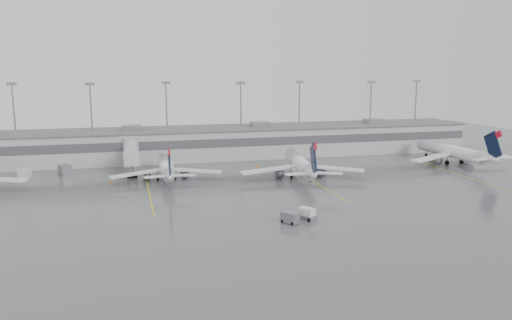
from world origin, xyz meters
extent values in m
plane|color=#555558|center=(0.00, 0.00, 0.00)|extent=(260.00, 260.00, 0.00)
cube|color=#A2A29D|center=(0.00, 58.00, 4.00)|extent=(150.00, 16.00, 8.00)
cube|color=#47474C|center=(0.00, 49.95, 5.00)|extent=(150.00, 0.15, 2.20)
cube|color=#606060|center=(0.00, 58.00, 8.05)|extent=(152.00, 17.00, 0.30)
cube|color=slate|center=(50.00, 58.00, 8.80)|extent=(5.00, 4.00, 1.30)
cylinder|color=gray|center=(-50.00, 67.50, 10.00)|extent=(0.44, 0.44, 20.00)
cube|color=slate|center=(-50.00, 67.50, 20.20)|extent=(2.40, 0.50, 0.80)
cylinder|color=gray|center=(-30.00, 60.00, 10.00)|extent=(0.44, 0.44, 20.00)
cube|color=slate|center=(-30.00, 60.00, 20.20)|extent=(2.40, 0.50, 0.80)
cylinder|color=gray|center=(-10.00, 67.50, 10.00)|extent=(0.44, 0.44, 20.00)
cube|color=slate|center=(-10.00, 67.50, 20.20)|extent=(2.40, 0.50, 0.80)
cylinder|color=gray|center=(10.00, 60.00, 10.00)|extent=(0.44, 0.44, 20.00)
cube|color=slate|center=(10.00, 60.00, 20.20)|extent=(2.40, 0.50, 0.80)
cylinder|color=gray|center=(30.00, 67.50, 10.00)|extent=(0.44, 0.44, 20.00)
cube|color=slate|center=(30.00, 67.50, 20.20)|extent=(2.40, 0.50, 0.80)
cylinder|color=gray|center=(50.00, 60.00, 10.00)|extent=(0.44, 0.44, 20.00)
cube|color=slate|center=(50.00, 60.00, 20.20)|extent=(2.40, 0.50, 0.80)
cylinder|color=gray|center=(70.00, 67.50, 10.00)|extent=(0.44, 0.44, 20.00)
cube|color=slate|center=(70.00, 67.50, 20.20)|extent=(2.40, 0.50, 0.80)
cylinder|color=#AAACAF|center=(-20.50, 50.00, 3.50)|extent=(4.00, 4.00, 7.00)
cube|color=#AAACAF|center=(-20.50, 43.50, 4.30)|extent=(2.80, 13.00, 2.60)
cube|color=#AAACAF|center=(-20.50, 36.00, 4.30)|extent=(3.40, 2.40, 3.00)
cylinder|color=gray|center=(-20.50, 36.00, 1.40)|extent=(0.70, 0.70, 2.80)
cube|color=black|center=(-20.50, 36.00, 0.35)|extent=(2.20, 1.20, 0.70)
cube|color=yellow|center=(-17.50, 24.00, 0.01)|extent=(0.25, 40.00, 0.01)
cube|color=yellow|center=(17.50, 24.00, 0.01)|extent=(0.25, 40.00, 0.01)
cube|color=yellow|center=(52.50, 24.00, 0.01)|extent=(0.25, 40.00, 0.01)
cylinder|color=white|center=(-13.25, 33.48, 2.69)|extent=(2.94, 19.79, 2.69)
cone|color=white|center=(-13.12, 44.62, 2.69)|extent=(2.73, 2.55, 2.69)
cone|color=white|center=(-13.40, 21.53, 3.05)|extent=(2.75, 4.52, 2.69)
cube|color=white|center=(-19.57, 31.04, 1.98)|extent=(11.84, 5.70, 0.31)
cube|color=white|center=(-7.00, 30.89, 1.98)|extent=(11.81, 5.96, 0.31)
cube|color=black|center=(-13.41, 21.09, 5.66)|extent=(0.33, 5.06, 5.88)
cube|color=#B60E21|center=(-13.42, 19.92, 7.99)|extent=(0.29, 1.82, 1.71)
cylinder|color=black|center=(-13.15, 41.56, 0.40)|extent=(0.32, 0.81, 0.81)
cylinder|color=black|center=(-15.16, 31.71, 0.49)|extent=(0.42, 0.99, 0.99)
cylinder|color=black|center=(-11.39, 31.66, 0.49)|extent=(0.42, 0.99, 0.99)
cylinder|color=white|center=(16.28, 28.20, 3.10)|extent=(6.48, 22.94, 3.10)
cone|color=white|center=(18.21, 40.87, 3.10)|extent=(3.50, 3.33, 3.10)
cone|color=white|center=(14.22, 14.61, 3.51)|extent=(3.84, 5.57, 3.10)
cube|color=white|center=(8.70, 26.43, 2.27)|extent=(13.69, 4.84, 0.36)
cube|color=white|center=(23.00, 24.25, 2.27)|extent=(13.21, 8.43, 0.36)
cube|color=black|center=(14.14, 14.10, 6.51)|extent=(1.18, 5.80, 6.76)
cube|color=#B60E21|center=(13.94, 12.77, 9.20)|extent=(0.62, 2.11, 1.96)
cylinder|color=black|center=(17.68, 37.40, 0.47)|extent=(0.50, 0.97, 0.93)
cylinder|color=black|center=(13.83, 26.48, 0.57)|extent=(0.63, 1.19, 1.14)
cylinder|color=black|center=(18.12, 25.83, 0.57)|extent=(0.63, 1.19, 1.14)
cylinder|color=white|center=(59.33, 33.79, 3.18)|extent=(4.25, 23.47, 3.18)
cone|color=white|center=(58.73, 46.94, 3.18)|extent=(3.32, 3.12, 3.18)
cone|color=white|center=(59.98, 19.69, 3.61)|extent=(3.42, 5.45, 3.18)
cube|color=white|center=(52.04, 30.48, 2.34)|extent=(13.89, 7.44, 0.37)
cube|color=white|center=(66.89, 31.16, 2.34)|extent=(14.04, 6.32, 0.37)
cube|color=black|center=(60.00, 19.16, 6.69)|extent=(0.59, 5.99, 6.94)
cube|color=#B60E21|center=(60.07, 17.78, 9.45)|extent=(0.42, 2.16, 2.02)
cylinder|color=black|center=(58.89, 43.33, 0.48)|extent=(0.41, 0.97, 0.96)
cylinder|color=black|center=(57.20, 31.57, 0.58)|extent=(0.53, 1.19, 1.17)
cylinder|color=black|center=(61.66, 31.77, 0.58)|extent=(0.53, 1.19, 1.17)
cube|color=silver|center=(6.31, -3.50, 0.96)|extent=(2.77, 3.03, 1.93)
cube|color=slate|center=(6.31, -3.50, 0.37)|extent=(3.19, 3.50, 0.75)
cylinder|color=black|center=(5.00, -3.09, 0.30)|extent=(0.53, 0.63, 0.60)
cylinder|color=black|center=(6.42, -2.13, 0.30)|extent=(0.53, 0.63, 0.60)
cylinder|color=black|center=(6.20, -4.87, 0.30)|extent=(0.53, 0.63, 0.60)
cylinder|color=black|center=(7.62, -3.91, 0.30)|extent=(0.53, 0.63, 0.60)
cube|color=slate|center=(3.11, -4.70, 0.94)|extent=(2.87, 3.20, 1.69)
cylinder|color=black|center=(1.97, -4.27, 0.28)|extent=(0.49, 0.58, 0.56)
cylinder|color=black|center=(4.24, -5.14, 0.28)|extent=(0.49, 0.58, 0.56)
cube|color=silver|center=(-43.95, 42.82, 0.90)|extent=(2.96, 2.44, 1.80)
cube|color=silver|center=(-12.13, 44.28, 0.97)|extent=(3.23, 2.75, 1.94)
cube|color=silver|center=(17.63, 35.30, 0.92)|extent=(2.72, 1.91, 1.84)
cube|color=slate|center=(-35.33, 42.86, 1.13)|extent=(3.49, 4.21, 2.26)
cone|color=orange|center=(-25.05, 31.44, 0.35)|extent=(0.44, 0.44, 0.69)
cone|color=orange|center=(9.88, 41.34, 0.36)|extent=(0.45, 0.45, 0.71)
cone|color=orange|center=(57.09, 36.36, 0.35)|extent=(0.44, 0.44, 0.70)
camera|label=1|loc=(-21.20, -76.59, 23.93)|focal=35.00mm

